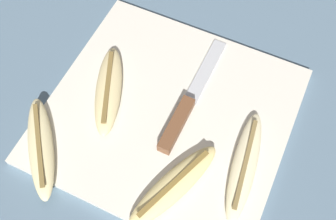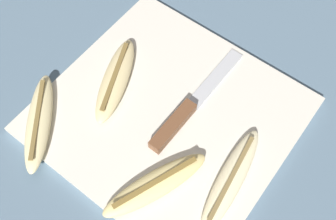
% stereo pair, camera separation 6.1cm
% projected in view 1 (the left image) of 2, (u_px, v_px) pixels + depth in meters
% --- Properties ---
extents(ground_plane, '(4.00, 4.00, 0.00)m').
position_uv_depth(ground_plane, '(168.00, 116.00, 0.63)').
color(ground_plane, slate).
extents(cutting_board, '(0.37, 0.35, 0.01)m').
position_uv_depth(cutting_board, '(168.00, 115.00, 0.62)').
color(cutting_board, silver).
rests_on(cutting_board, ground_plane).
extents(knife, '(0.02, 0.23, 0.02)m').
position_uv_depth(knife, '(183.00, 113.00, 0.61)').
color(knife, brown).
rests_on(knife, cutting_board).
extents(banana_ripe_center, '(0.10, 0.17, 0.02)m').
position_uv_depth(banana_ripe_center, '(109.00, 90.00, 0.62)').
color(banana_ripe_center, beige).
rests_on(banana_ripe_center, cutting_board).
extents(banana_pale_long, '(0.06, 0.18, 0.02)m').
position_uv_depth(banana_pale_long, '(244.00, 165.00, 0.57)').
color(banana_pale_long, beige).
rests_on(banana_pale_long, cutting_board).
extents(banana_golden_short, '(0.10, 0.17, 0.02)m').
position_uv_depth(banana_golden_short, '(174.00, 185.00, 0.55)').
color(banana_golden_short, '#EDD689').
rests_on(banana_golden_short, cutting_board).
extents(banana_soft_right, '(0.13, 0.15, 0.02)m').
position_uv_depth(banana_soft_right, '(41.00, 147.00, 0.58)').
color(banana_soft_right, beige).
rests_on(banana_soft_right, cutting_board).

